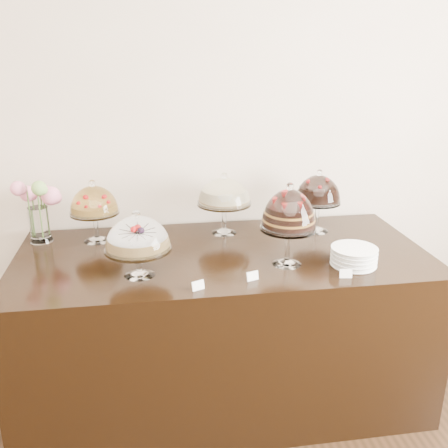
{
  "coord_description": "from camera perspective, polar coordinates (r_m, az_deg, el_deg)",
  "views": [
    {
      "loc": [
        -0.31,
        -0.01,
        1.94
      ],
      "look_at": [
        0.06,
        2.4,
        1.08
      ],
      "focal_mm": 40.0,
      "sensor_mm": 36.0,
      "label": 1
    }
  ],
  "objects": [
    {
      "name": "plate_stack",
      "position": [
        2.6,
        14.62,
        -3.62
      ],
      "size": [
        0.23,
        0.23,
        0.09
      ],
      "color": "white",
      "rests_on": "display_counter"
    },
    {
      "name": "cake_stand_fruit_tart",
      "position": [
        2.88,
        -14.65,
        2.35
      ],
      "size": [
        0.28,
        0.28,
        0.36
      ],
      "color": "white",
      "rests_on": "display_counter"
    },
    {
      "name": "display_counter",
      "position": [
        2.9,
        -0.15,
        -11.49
      ],
      "size": [
        2.2,
        1.0,
        0.9
      ],
      "primitive_type": "cube",
      "color": "black",
      "rests_on": "ground"
    },
    {
      "name": "price_card_left",
      "position": [
        2.29,
        -2.98,
        -7.03
      ],
      "size": [
        0.06,
        0.04,
        0.04
      ],
      "primitive_type": "cube",
      "rotation": [
        -0.21,
        0.0,
        0.4
      ],
      "color": "white",
      "rests_on": "display_counter"
    },
    {
      "name": "cake_stand_sugar_sponge",
      "position": [
        2.39,
        -9.85,
        -1.43
      ],
      "size": [
        0.32,
        0.32,
        0.33
      ],
      "color": "white",
      "rests_on": "display_counter"
    },
    {
      "name": "price_card_right",
      "position": [
        2.47,
        13.76,
        -5.52
      ],
      "size": [
        0.06,
        0.02,
        0.04
      ],
      "primitive_type": "cube",
      "rotation": [
        -0.21,
        0.0,
        -0.15
      ],
      "color": "white",
      "rests_on": "display_counter"
    },
    {
      "name": "flower_vase",
      "position": [
        2.96,
        -20.39,
        1.97
      ],
      "size": [
        0.24,
        0.3,
        0.38
      ],
      "color": "white",
      "rests_on": "display_counter"
    },
    {
      "name": "cake_stand_choco_layer",
      "position": [
        2.48,
        7.42,
        1.26
      ],
      "size": [
        0.28,
        0.28,
        0.43
      ],
      "color": "white",
      "rests_on": "display_counter"
    },
    {
      "name": "cake_stand_cheesecake",
      "position": [
        2.9,
        0.01,
        3.47
      ],
      "size": [
        0.32,
        0.32,
        0.37
      ],
      "color": "white",
      "rests_on": "display_counter"
    },
    {
      "name": "wall_back",
      "position": [
        3.06,
        -2.89,
        11.15
      ],
      "size": [
        5.0,
        0.04,
        3.0
      ],
      "primitive_type": "cube",
      "color": "beige",
      "rests_on": "ground"
    },
    {
      "name": "cake_stand_dark_choco",
      "position": [
        2.98,
        10.72,
        3.63
      ],
      "size": [
        0.27,
        0.27,
        0.38
      ],
      "color": "white",
      "rests_on": "display_counter"
    },
    {
      "name": "price_card_extra",
      "position": [
        2.38,
        3.28,
        -5.95
      ],
      "size": [
        0.06,
        0.03,
        0.04
      ],
      "primitive_type": "cube",
      "rotation": [
        -0.21,
        0.0,
        0.32
      ],
      "color": "white",
      "rests_on": "display_counter"
    }
  ]
}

